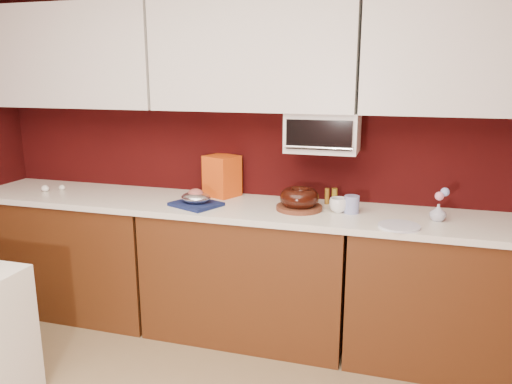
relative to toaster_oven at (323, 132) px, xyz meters
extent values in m
cube|color=#310706|center=(-0.45, 0.15, -0.12)|extent=(4.00, 0.02, 2.50)
cube|color=#512810|center=(-1.78, -0.17, -0.95)|extent=(1.31, 0.58, 0.86)
cube|color=#512810|center=(-0.45, -0.17, -0.95)|extent=(1.31, 0.58, 0.86)
cube|color=#512810|center=(0.88, -0.17, -0.95)|extent=(1.31, 0.58, 0.86)
cube|color=white|center=(-0.45, -0.17, -0.49)|extent=(4.00, 0.62, 0.04)
cube|color=white|center=(-1.78, -0.02, 0.48)|extent=(1.31, 0.33, 0.70)
cube|color=white|center=(-0.45, -0.02, 0.48)|extent=(1.31, 0.33, 0.70)
cube|color=white|center=(0.88, -0.02, 0.48)|extent=(1.31, 0.33, 0.70)
cube|color=white|center=(0.00, 0.00, 0.00)|extent=(0.45, 0.30, 0.25)
cube|color=black|center=(0.00, -0.16, 0.00)|extent=(0.40, 0.02, 0.18)
cylinder|color=silver|center=(0.00, -0.18, -0.07)|extent=(0.42, 0.02, 0.02)
cylinder|color=brown|center=(-0.11, -0.17, -0.46)|extent=(0.34, 0.34, 0.03)
torus|color=black|center=(-0.11, -0.17, -0.39)|extent=(0.31, 0.31, 0.10)
cube|color=#131D49|center=(-0.77, -0.26, -0.46)|extent=(0.36, 0.34, 0.02)
ellipsoid|color=silver|center=(-0.77, -0.26, -0.42)|extent=(0.23, 0.20, 0.07)
ellipsoid|color=#A7534C|center=(-0.77, -0.26, -0.40)|extent=(0.13, 0.12, 0.07)
cube|color=red|center=(-0.70, 0.05, -0.33)|extent=(0.27, 0.26, 0.28)
cylinder|color=black|center=(-0.14, -0.01, -0.46)|extent=(0.27, 0.27, 0.04)
imported|color=white|center=(0.13, -0.15, -0.42)|extent=(0.14, 0.14, 0.11)
cylinder|color=navy|center=(0.21, -0.15, -0.42)|extent=(0.12, 0.12, 0.11)
imported|color=#AEB2C5|center=(0.71, -0.17, -0.42)|extent=(0.08, 0.08, 0.11)
sphere|color=pink|center=(0.71, -0.17, -0.33)|extent=(0.05, 0.05, 0.05)
sphere|color=#8DA0E2|center=(0.74, -0.15, -0.30)|extent=(0.05, 0.05, 0.05)
cylinder|color=white|center=(0.50, -0.37, -0.47)|extent=(0.30, 0.30, 0.01)
cylinder|color=olive|center=(0.08, 0.03, -0.42)|extent=(0.04, 0.04, 0.11)
ellipsoid|color=white|center=(-1.98, -0.21, -0.45)|extent=(0.07, 0.06, 0.05)
ellipsoid|color=silver|center=(-1.89, -0.13, -0.46)|extent=(0.06, 0.05, 0.04)
cylinder|color=brown|center=(0.04, 0.03, -0.42)|extent=(0.04, 0.04, 0.11)
camera|label=1|loc=(0.49, -3.14, 0.36)|focal=35.00mm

